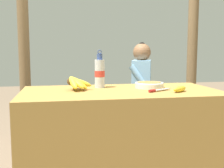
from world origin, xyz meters
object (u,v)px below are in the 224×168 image
at_px(serving_bowl, 149,85).
at_px(knife, 157,90).
at_px(seated_vendor, 138,83).
at_px(loose_banana_front, 180,89).
at_px(support_post_near, 23,28).
at_px(wooden_bench, 116,108).
at_px(support_post_far, 193,30).
at_px(banana_bunch_ripe, 76,82).
at_px(water_bottle, 100,73).
at_px(banana_bunch_green, 75,100).

distance_m(serving_bowl, knife, 0.19).
relative_size(knife, seated_vendor, 0.18).
bearing_deg(loose_banana_front, support_post_near, 128.60).
bearing_deg(wooden_bench, support_post_far, 11.03).
xyz_separation_m(banana_bunch_ripe, knife, (0.54, -0.17, -0.05)).
relative_size(water_bottle, banana_bunch_green, 1.23).
bearing_deg(support_post_far, banana_bunch_green, -172.41).
xyz_separation_m(knife, banana_bunch_green, (-0.50, 1.25, -0.27)).
bearing_deg(water_bottle, serving_bowl, -12.27).
bearing_deg(wooden_bench, serving_bowl, -87.36).
distance_m(knife, support_post_near, 1.86).
height_order(banana_bunch_ripe, serving_bowl, banana_bunch_ripe).
bearing_deg(serving_bowl, knife, -93.14).
xyz_separation_m(banana_bunch_ripe, support_post_near, (-0.50, 1.27, 0.47)).
xyz_separation_m(loose_banana_front, support_post_far, (0.82, 1.49, 0.51)).
relative_size(loose_banana_front, support_post_far, 0.06).
distance_m(water_bottle, banana_bunch_green, 1.06).
distance_m(serving_bowl, banana_bunch_green, 1.21).
xyz_separation_m(banana_bunch_ripe, support_post_far, (1.51, 1.27, 0.47)).
xyz_separation_m(wooden_bench, banana_bunch_green, (-0.46, 0.00, 0.12)).
distance_m(banana_bunch_green, support_post_near, 0.98).
relative_size(banana_bunch_green, support_post_far, 0.09).
xyz_separation_m(knife, wooden_bench, (-0.04, 1.25, -0.39)).
xyz_separation_m(knife, support_post_near, (-1.04, 1.45, 0.52)).
relative_size(water_bottle, knife, 1.47).
bearing_deg(support_post_near, serving_bowl, -49.97).
distance_m(support_post_near, support_post_far, 2.01).
bearing_deg(support_post_far, seated_vendor, -164.16).
relative_size(seated_vendor, support_post_far, 0.44).
relative_size(support_post_near, support_post_far, 1.00).
bearing_deg(seated_vendor, serving_bowl, 98.42).
relative_size(serving_bowl, seated_vendor, 0.20).
xyz_separation_m(banana_bunch_ripe, banana_bunch_green, (0.05, 1.08, -0.32)).
bearing_deg(wooden_bench, water_bottle, -107.99).
bearing_deg(banana_bunch_ripe, wooden_bench, 64.94).
height_order(loose_banana_front, wooden_bench, loose_banana_front).
relative_size(water_bottle, wooden_bench, 0.16).
xyz_separation_m(water_bottle, wooden_bench, (0.32, 0.98, -0.49)).
distance_m(serving_bowl, support_post_near, 1.71).
relative_size(serving_bowl, support_post_far, 0.09).
relative_size(banana_bunch_ripe, water_bottle, 0.91).
xyz_separation_m(seated_vendor, banana_bunch_green, (-0.71, 0.02, -0.17)).
height_order(water_bottle, banana_bunch_green, water_bottle).
height_order(banana_bunch_ripe, seated_vendor, seated_vendor).
xyz_separation_m(serving_bowl, knife, (-0.01, -0.19, -0.01)).
bearing_deg(loose_banana_front, wooden_bench, 98.20).
relative_size(serving_bowl, knife, 1.11).
xyz_separation_m(water_bottle, seated_vendor, (0.57, 0.96, -0.20)).
distance_m(serving_bowl, seated_vendor, 1.07).
xyz_separation_m(banana_bunch_ripe, wooden_bench, (0.50, 1.08, -0.43)).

